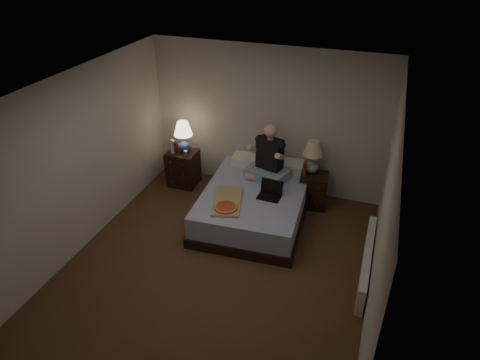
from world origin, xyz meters
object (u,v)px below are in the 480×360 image
at_px(bed, 254,204).
at_px(soda_can, 186,153).
at_px(nightstand_right, 313,190).
at_px(water_bottle, 173,147).
at_px(beer_bottle_left, 176,148).
at_px(lamp_right, 312,157).
at_px(pizza_box, 226,207).
at_px(nightstand_left, 183,168).
at_px(beer_bottle_right, 305,170).
at_px(lamp_left, 184,137).
at_px(radiator, 366,262).
at_px(laptop, 269,191).
at_px(person, 268,152).

height_order(bed, soda_can, soda_can).
relative_size(nightstand_right, water_bottle, 2.30).
bearing_deg(nightstand_right, beer_bottle_left, 177.78).
distance_m(lamp_right, pizza_box, 1.71).
bearing_deg(beer_bottle_left, lamp_right, 6.54).
relative_size(bed, beer_bottle_left, 8.81).
relative_size(nightstand_left, beer_bottle_right, 2.81).
distance_m(bed, lamp_right, 1.20).
bearing_deg(lamp_left, lamp_right, 3.60).
xyz_separation_m(soda_can, beer_bottle_right, (2.04, 0.13, -0.01)).
bearing_deg(soda_can, pizza_box, -43.31).
bearing_deg(pizza_box, lamp_right, 40.17).
bearing_deg(water_bottle, radiator, -19.42).
distance_m(water_bottle, laptop, 2.01).
bearing_deg(bed, laptop, -27.22).
distance_m(lamp_left, radiator, 3.62).
bearing_deg(beer_bottle_right, radiator, -48.93).
bearing_deg(nightstand_left, person, -5.14).
bearing_deg(bed, beer_bottle_left, 159.71).
bearing_deg(bed, person, 76.63).
height_order(beer_bottle_right, laptop, beer_bottle_right).
xyz_separation_m(nightstand_right, water_bottle, (-2.45, -0.19, 0.48)).
relative_size(bed, water_bottle, 8.10).
xyz_separation_m(lamp_left, person, (1.56, -0.15, 0.04)).
xyz_separation_m(bed, beer_bottle_right, (0.65, 0.58, 0.44)).
height_order(nightstand_right, soda_can, soda_can).
bearing_deg(bed, soda_can, 158.41).
distance_m(nightstand_left, pizza_box, 1.79).
height_order(soda_can, pizza_box, soda_can).
bearing_deg(pizza_box, radiator, -17.76).
xyz_separation_m(water_bottle, laptop, (1.91, -0.60, -0.15)).
bearing_deg(laptop, person, 111.80).
distance_m(water_bottle, person, 1.73).
bearing_deg(soda_can, beer_bottle_right, 3.65).
height_order(soda_can, laptop, same).
distance_m(nightstand_right, beer_bottle_left, 2.43).
relative_size(beer_bottle_left, pizza_box, 0.30).
distance_m(nightstand_right, water_bottle, 2.50).
relative_size(nightstand_left, nightstand_right, 1.13).
bearing_deg(beer_bottle_left, water_bottle, 177.82).
distance_m(bed, person, 0.85).
xyz_separation_m(person, radiator, (1.73, -1.18, -0.77)).
relative_size(nightstand_right, radiator, 0.36).
distance_m(nightstand_right, person, 1.03).
height_order(lamp_left, beer_bottle_right, lamp_left).
height_order(bed, person, person).
bearing_deg(lamp_left, water_bottle, -142.87).
distance_m(nightstand_right, pizza_box, 1.69).
xyz_separation_m(nightstand_right, lamp_left, (-2.29, -0.07, 0.64)).
bearing_deg(pizza_box, lamp_left, 120.23).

